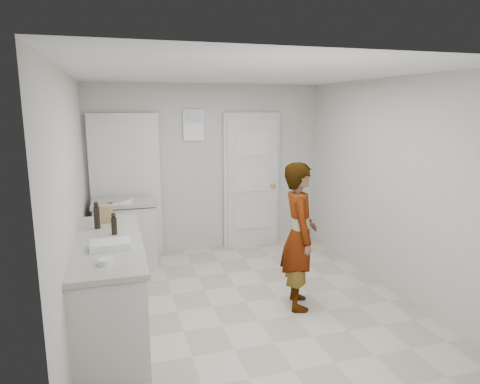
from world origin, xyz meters
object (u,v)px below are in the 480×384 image
object	(u,v)px
egg_bowl	(106,262)
cake_mix_box	(106,214)
spice_jar	(115,223)
oil_cruet_b	(97,216)
person	(299,236)
oil_cruet_a	(114,224)
baking_dish	(110,245)

from	to	relation	value
egg_bowl	cake_mix_box	bearing A→B (deg)	90.08
spice_jar	oil_cruet_b	bearing A→B (deg)	-178.07
person	oil_cruet_a	distance (m)	1.93
egg_bowl	oil_cruet_b	bearing A→B (deg)	94.83
cake_mix_box	oil_cruet_a	size ratio (longest dim) A/B	0.86
spice_jar	baking_dish	distance (m)	0.70
spice_jar	egg_bowl	bearing A→B (deg)	-94.13
baking_dish	egg_bowl	distance (m)	0.41
oil_cruet_a	oil_cruet_b	size ratio (longest dim) A/B	0.78
oil_cruet_b	egg_bowl	world-z (taller)	oil_cruet_b
baking_dish	spice_jar	bearing A→B (deg)	86.52
oil_cruet_a	person	bearing A→B (deg)	-5.82
person	oil_cruet_b	distance (m)	2.14
person	spice_jar	world-z (taller)	person
person	oil_cruet_a	size ratio (longest dim) A/B	7.14
egg_bowl	spice_jar	bearing A→B (deg)	85.87
egg_bowl	person	bearing A→B (deg)	17.75
person	oil_cruet_b	bearing A→B (deg)	92.16
person	oil_cruet_b	xyz separation A→B (m)	(-2.08, 0.47, 0.26)
spice_jar	baking_dish	bearing A→B (deg)	-93.48
spice_jar	oil_cruet_a	world-z (taller)	oil_cruet_a
cake_mix_box	egg_bowl	xyz separation A→B (m)	(0.00, -1.30, -0.07)
spice_jar	oil_cruet_b	distance (m)	0.20
oil_cruet_b	egg_bowl	size ratio (longest dim) A/B	2.35
oil_cruet_a	cake_mix_box	bearing A→B (deg)	99.25
person	spice_jar	distance (m)	1.97
person	cake_mix_box	bearing A→B (deg)	86.39
oil_cruet_b	baking_dish	bearing A→B (deg)	-79.34
oil_cruet_b	oil_cruet_a	bearing A→B (deg)	-58.62
person	oil_cruet_a	world-z (taller)	person
person	spice_jar	size ratio (longest dim) A/B	18.20
person	baking_dish	size ratio (longest dim) A/B	4.49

